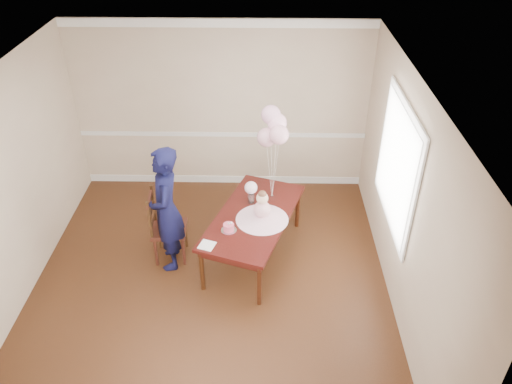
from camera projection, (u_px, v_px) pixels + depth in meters
name	position (u px, v px, depth m)	size (l,w,h in m)	color
floor	(210.00, 288.00, 6.32)	(4.50, 5.00, 0.00)	black
ceiling	(196.00, 87.00, 4.81)	(4.50, 5.00, 0.02)	white
wall_back	(221.00, 108.00, 7.64)	(4.50, 0.02, 2.70)	tan
wall_left	(5.00, 199.00, 5.61)	(0.02, 5.00, 2.70)	tan
wall_right	(406.00, 204.00, 5.53)	(0.02, 5.00, 2.70)	tan
chair_rail_trim	(222.00, 134.00, 7.88)	(4.50, 0.02, 0.07)	silver
crown_molding	(218.00, 23.00, 6.92)	(4.50, 0.02, 0.12)	white
baseboard_trim	(224.00, 179.00, 8.35)	(4.50, 0.02, 0.12)	silver
window_frame	(397.00, 165.00, 5.84)	(0.02, 1.66, 1.56)	white
window_blinds	(396.00, 165.00, 5.84)	(0.01, 1.50, 1.40)	white
dining_table_top	(253.00, 217.00, 6.50)	(0.90, 1.79, 0.04)	black
table_apron	(253.00, 221.00, 6.54)	(0.81, 1.70, 0.09)	black
table_leg_fl	(202.00, 270.00, 6.15)	(0.06, 0.06, 0.63)	black
table_leg_fr	(259.00, 285.00, 5.94)	(0.06, 0.06, 0.63)	black
table_leg_bl	(249.00, 198.00, 7.44)	(0.06, 0.06, 0.63)	black
table_leg_br	(298.00, 208.00, 7.23)	(0.06, 0.06, 0.63)	black
baby_skirt	(262.00, 217.00, 6.39)	(0.68, 0.68, 0.09)	#ECAEC2
baby_torso	(262.00, 209.00, 6.33)	(0.22, 0.22, 0.22)	#FFA1D7
baby_head	(262.00, 198.00, 6.23)	(0.15, 0.15, 0.15)	beige
baby_hair	(262.00, 195.00, 6.20)	(0.11, 0.11, 0.11)	brown
cake_platter	(229.00, 230.00, 6.22)	(0.20, 0.20, 0.01)	#BDBCC1
birthday_cake	(229.00, 227.00, 6.20)	(0.13, 0.13, 0.09)	#E34768
cake_flower_a	(229.00, 223.00, 6.16)	(0.03, 0.03, 0.03)	white
cake_flower_b	(231.00, 223.00, 6.17)	(0.03, 0.03, 0.03)	white
rose_vase_near	(251.00, 198.00, 6.70)	(0.09, 0.09, 0.14)	silver
roses_near	(251.00, 188.00, 6.61)	(0.17, 0.17, 0.17)	white
napkin	(207.00, 245.00, 5.98)	(0.18, 0.18, 0.01)	white
balloon_weight	(272.00, 196.00, 6.84)	(0.04, 0.04, 0.02)	#B4B5B9
balloon_a	(267.00, 137.00, 6.37)	(0.25, 0.25, 0.25)	#D999AA
balloon_b	(279.00, 135.00, 6.24)	(0.25, 0.25, 0.25)	#F2ABC0
balloon_c	(277.00, 123.00, 6.31)	(0.25, 0.25, 0.25)	#FFB4D3
balloon_d	(271.00, 115.00, 6.30)	(0.25, 0.25, 0.25)	#EBA6C9
balloon_ribbon_a	(269.00, 172.00, 6.65)	(0.00, 0.00, 0.75)	white
balloon_ribbon_b	(275.00, 171.00, 6.58)	(0.00, 0.00, 0.84)	silver
balloon_ribbon_c	(274.00, 165.00, 6.61)	(0.00, 0.00, 0.93)	white
balloon_ribbon_d	(271.00, 161.00, 6.61)	(0.00, 0.00, 1.02)	white
dining_chair_seat	(169.00, 229.00, 6.60)	(0.45, 0.45, 0.05)	#36150E
chair_leg_fl	(156.00, 252.00, 6.57)	(0.04, 0.04, 0.44)	#3B1710
chair_leg_fr	(184.00, 251.00, 6.59)	(0.04, 0.04, 0.44)	#36140E
chair_leg_bl	(159.00, 235.00, 6.88)	(0.04, 0.04, 0.44)	#39210F
chair_leg_br	(186.00, 234.00, 6.89)	(0.04, 0.04, 0.44)	#371F0F
chair_back_post_l	(150.00, 220.00, 6.28)	(0.04, 0.04, 0.57)	#321D0D
chair_back_post_r	(153.00, 203.00, 6.58)	(0.04, 0.04, 0.57)	#311B0D
chair_slat_low	(153.00, 219.00, 6.49)	(0.03, 0.41, 0.05)	#3A1E10
chair_slat_mid	(151.00, 209.00, 6.40)	(0.03, 0.41, 0.05)	#321A0D
chair_slat_top	(150.00, 199.00, 6.31)	(0.03, 0.41, 0.05)	#3B1710
woman	(166.00, 210.00, 6.27)	(0.63, 0.42, 1.72)	black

